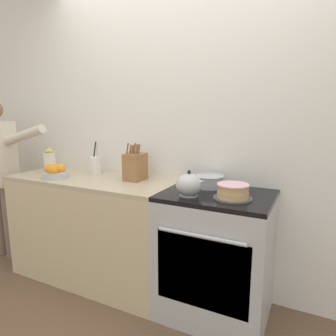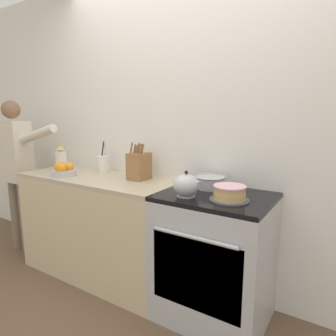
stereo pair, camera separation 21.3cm
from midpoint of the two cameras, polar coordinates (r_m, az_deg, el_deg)
ground_plane at (r=2.36m, az=-0.99°, el=-27.00°), size 16.00×16.00×0.00m
wall_back at (r=2.40m, az=6.95°, el=7.23°), size 8.00×0.04×2.60m
counter_cabinet at (r=2.74m, az=-10.62°, el=-10.78°), size 1.44×0.58×0.90m
stove_range at (r=2.20m, az=11.58°, el=-16.37°), size 0.74×0.62×0.90m
layer_cake at (r=1.92m, az=14.81°, el=-4.76°), size 0.25×0.25×0.10m
tea_kettle at (r=1.96m, az=6.64°, el=-3.35°), size 0.21×0.17×0.17m
mixing_bowl at (r=2.19m, az=10.74°, el=-2.67°), size 0.22×0.22×0.09m
knife_block at (r=2.43m, az=-3.04°, el=0.38°), size 0.14×0.17×0.30m
utensil_crock at (r=2.75m, az=-10.08°, el=0.78°), size 0.10×0.10×0.29m
fruit_bowl at (r=2.69m, az=-17.20°, el=-0.35°), size 0.20×0.20×0.12m
milk_carton at (r=2.97m, az=-17.81°, el=1.70°), size 0.07×0.07×0.23m
person_baker at (r=3.38m, az=-25.37°, el=0.76°), size 0.90×0.20×1.55m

